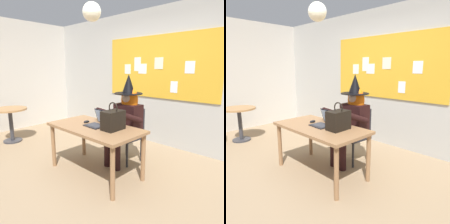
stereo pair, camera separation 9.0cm
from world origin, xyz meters
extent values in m
plane|color=#937A5B|center=(0.00, 0.00, 0.00)|extent=(24.00, 24.00, 0.00)
cube|color=#B2B2AD|center=(0.00, 1.86, 1.33)|extent=(6.31, 0.10, 2.66)
cube|color=gold|center=(0.00, 1.80, 1.55)|extent=(2.40, 0.02, 1.20)
cube|color=#F4E0C6|center=(0.01, 1.78, 1.62)|extent=(0.23, 0.02, 0.22)
cube|color=white|center=(-0.74, 1.78, 1.51)|extent=(0.16, 0.00, 0.20)
cube|color=white|center=(0.64, 1.78, 1.54)|extent=(0.17, 0.00, 0.21)
cube|color=white|center=(0.37, 1.78, 1.19)|extent=(0.14, 0.01, 0.21)
cube|color=white|center=(-0.35, 1.78, 1.51)|extent=(0.20, 0.01, 0.20)
cube|color=white|center=(-0.49, 1.78, 1.61)|extent=(0.18, 0.01, 0.28)
sphere|color=#F2EACC|center=(0.03, 0.08, 2.24)|extent=(0.24, 0.24, 0.24)
cube|color=beige|center=(-3.16, 0.00, 1.33)|extent=(0.10, 11.72, 2.66)
cube|color=#8E6642|center=(0.04, 0.08, 0.70)|extent=(1.41, 0.74, 0.04)
cylinder|color=#8E6642|center=(-0.60, -0.21, 0.34)|extent=(0.06, 0.06, 0.68)
cylinder|color=#8E6642|center=(0.68, -0.23, 0.34)|extent=(0.06, 0.06, 0.68)
cylinder|color=#8E6642|center=(-0.60, 0.39, 0.34)|extent=(0.06, 0.06, 0.68)
cylinder|color=#8E6642|center=(0.69, 0.38, 0.34)|extent=(0.06, 0.06, 0.68)
cube|color=black|center=(0.12, 0.73, 0.42)|extent=(0.46, 0.46, 0.04)
cube|color=black|center=(0.14, 0.92, 0.67)|extent=(0.38, 0.07, 0.45)
cylinder|color=#262628|center=(0.28, 0.54, 0.20)|extent=(0.04, 0.04, 0.40)
cylinder|color=#262628|center=(-0.06, 0.57, 0.20)|extent=(0.04, 0.04, 0.40)
cylinder|color=#262628|center=(0.30, 0.88, 0.20)|extent=(0.04, 0.04, 0.40)
cylinder|color=#262628|center=(-0.03, 0.91, 0.20)|extent=(0.04, 0.04, 0.40)
cylinder|color=black|center=(0.22, 0.37, 0.22)|extent=(0.11, 0.11, 0.44)
cylinder|color=black|center=(0.02, 0.37, 0.22)|extent=(0.11, 0.11, 0.44)
cylinder|color=black|center=(0.22, 0.54, 0.47)|extent=(0.15, 0.42, 0.15)
cylinder|color=black|center=(0.02, 0.54, 0.47)|extent=(0.15, 0.42, 0.15)
cube|color=black|center=(0.12, 0.75, 0.70)|extent=(0.42, 0.26, 0.52)
cylinder|color=black|center=(0.37, 0.51, 0.82)|extent=(0.09, 0.46, 0.24)
cylinder|color=black|center=(-0.13, 0.52, 0.82)|extent=(0.09, 0.46, 0.24)
sphere|color=#D1A889|center=(0.12, 0.75, 1.06)|extent=(0.20, 0.20, 0.20)
ellipsoid|color=orange|center=(0.12, 0.78, 1.02)|extent=(0.30, 0.22, 0.44)
cylinder|color=black|center=(0.12, 0.75, 1.14)|extent=(0.45, 0.45, 0.01)
cone|color=black|center=(0.12, 0.75, 1.29)|extent=(0.21, 0.21, 0.30)
cube|color=black|center=(0.04, 0.10, 0.72)|extent=(0.30, 0.24, 0.01)
cube|color=#333338|center=(0.04, 0.10, 0.73)|extent=(0.25, 0.17, 0.00)
cube|color=black|center=(0.04, 0.24, 0.84)|extent=(0.29, 0.10, 0.21)
cube|color=#99B7E0|center=(0.04, 0.23, 0.83)|extent=(0.26, 0.08, 0.19)
ellipsoid|color=black|center=(-0.20, 0.14, 0.73)|extent=(0.06, 0.11, 0.03)
cube|color=black|center=(0.34, 0.15, 0.85)|extent=(0.20, 0.30, 0.26)
torus|color=black|center=(0.34, 0.15, 1.02)|extent=(0.16, 0.02, 0.16)
cylinder|color=#A37547|center=(-2.25, -0.20, 0.70)|extent=(0.67, 0.67, 0.03)
cylinder|color=#333338|center=(-2.25, -0.20, 0.35)|extent=(0.08, 0.08, 0.65)
cylinder|color=#333338|center=(-2.25, -0.20, 0.01)|extent=(0.37, 0.37, 0.03)
camera|label=1|loc=(2.19, -1.86, 1.54)|focal=33.65mm
camera|label=2|loc=(2.26, -1.79, 1.54)|focal=33.65mm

